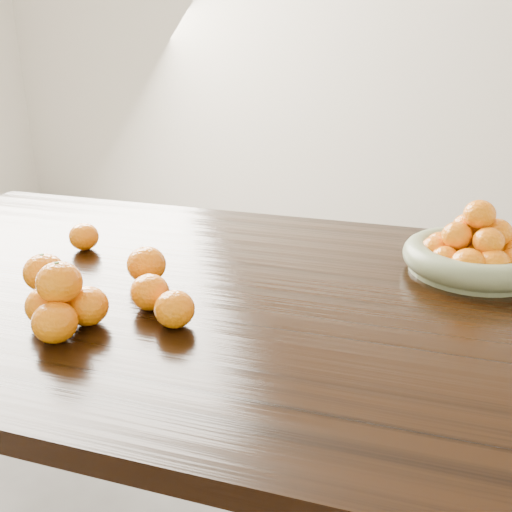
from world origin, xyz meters
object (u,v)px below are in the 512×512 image
(fruit_bowl, at_px, (475,253))
(loose_orange_0, at_px, (44,272))
(orange_pyramid, at_px, (62,304))
(dining_table, at_px, (266,332))

(fruit_bowl, bearing_deg, loose_orange_0, -156.53)
(fruit_bowl, xyz_separation_m, orange_pyramid, (-0.67, -0.47, 0.01))
(dining_table, relative_size, fruit_bowl, 6.95)
(loose_orange_0, bearing_deg, fruit_bowl, 23.47)
(dining_table, bearing_deg, fruit_bowl, 30.42)
(fruit_bowl, relative_size, orange_pyramid, 2.06)
(fruit_bowl, distance_m, orange_pyramid, 0.82)
(dining_table, distance_m, loose_orange_0, 0.45)
(dining_table, distance_m, fruit_bowl, 0.47)
(fruit_bowl, bearing_deg, dining_table, -149.58)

